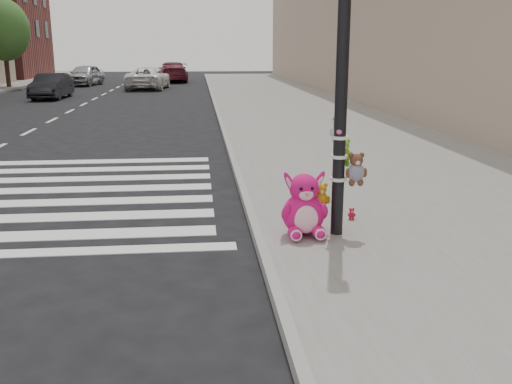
{
  "coord_description": "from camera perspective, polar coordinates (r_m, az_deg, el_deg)",
  "views": [
    {
      "loc": [
        0.79,
        -5.35,
        2.56
      ],
      "look_at": [
        1.51,
        1.76,
        0.75
      ],
      "focal_mm": 40.0,
      "sensor_mm": 36.0,
      "label": 1
    }
  ],
  "objects": [
    {
      "name": "ground",
      "position": [
        5.98,
        -13.04,
        -11.52
      ],
      "size": [
        120.0,
        120.0,
        0.0
      ],
      "primitive_type": "plane",
      "color": "black",
      "rests_on": "ground"
    },
    {
      "name": "car_maroon_near",
      "position": [
        45.05,
        -8.33,
        11.79
      ],
      "size": [
        2.56,
        5.35,
        1.5
      ],
      "primitive_type": "imported",
      "rotation": [
        0.0,
        0.0,
        3.23
      ],
      "color": "maroon",
      "rests_on": "ground"
    },
    {
      "name": "car_silver_deep",
      "position": [
        42.14,
        -16.74,
        11.15
      ],
      "size": [
        2.38,
        4.47,
        1.45
      ],
      "primitive_type": "imported",
      "rotation": [
        0.0,
        0.0,
        -0.16
      ],
      "color": "#A1A1A5",
      "rests_on": "ground"
    },
    {
      "name": "curb_edge",
      "position": [
        15.57,
        -2.93,
        5.0
      ],
      "size": [
        0.12,
        80.0,
        0.15
      ],
      "primitive_type": "cube",
      "color": "gray",
      "rests_on": "ground"
    },
    {
      "name": "sidewalk_near",
      "position": [
        16.11,
        9.47,
        5.14
      ],
      "size": [
        7.0,
        80.0,
        0.14
      ],
      "primitive_type": "cube",
      "color": "slate",
      "rests_on": "ground"
    },
    {
      "name": "pink_bunny",
      "position": [
        7.54,
        4.82,
        -1.7
      ],
      "size": [
        0.62,
        0.64,
        0.88
      ],
      "rotation": [
        0.0,
        0.0,
        0.02
      ],
      "color": "#DA1270",
      "rests_on": "sidewalk_near"
    },
    {
      "name": "tree_far_c",
      "position": [
        40.19,
        -23.97,
        14.61
      ],
      "size": [
        3.2,
        3.2,
        5.44
      ],
      "color": "#382619",
      "rests_on": "sidewalk_far"
    },
    {
      "name": "car_dark_far",
      "position": [
        31.62,
        -19.77,
        9.95
      ],
      "size": [
        1.49,
        3.98,
        1.3
      ],
      "primitive_type": "imported",
      "rotation": [
        0.0,
        0.0,
        -0.03
      ],
      "color": "black",
      "rests_on": "ground"
    },
    {
      "name": "car_white_near",
      "position": [
        37.4,
        -10.75,
        11.12
      ],
      "size": [
        2.69,
        5.13,
        1.38
      ],
      "primitive_type": "imported",
      "rotation": [
        0.0,
        0.0,
        3.06
      ],
      "color": "white",
      "rests_on": "ground"
    },
    {
      "name": "signal_pole",
      "position": [
        7.44,
        8.59,
        7.92
      ],
      "size": [
        0.7,
        0.49,
        4.0
      ],
      "color": "black",
      "rests_on": "sidewalk_near"
    },
    {
      "name": "red_teddy",
      "position": [
        8.38,
        9.54,
        -2.15
      ],
      "size": [
        0.13,
        0.09,
        0.17
      ],
      "primitive_type": null,
      "rotation": [
        0.0,
        0.0,
        -0.09
      ],
      "color": "red",
      "rests_on": "sidewalk_near"
    }
  ]
}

